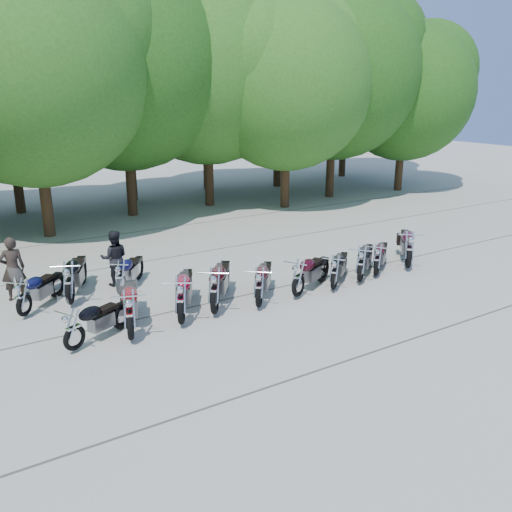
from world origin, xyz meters
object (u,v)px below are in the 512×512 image
motorcycle_10 (23,296)px  rider_0 (13,269)px  motorcycle_5 (298,277)px  motorcycle_6 (335,272)px  motorcycle_3 (215,289)px  motorcycle_11 (69,282)px  motorcycle_7 (361,263)px  motorcycle_1 (130,313)px  motorcycle_8 (377,259)px  rider_1 (114,258)px  motorcycle_2 (181,299)px  motorcycle_9 (409,249)px  motorcycle_4 (259,286)px  motorcycle_0 (73,328)px  motorcycle_12 (121,277)px

motorcycle_10 → rider_0: bearing=-47.4°
motorcycle_5 → motorcycle_6: size_ratio=1.06×
motorcycle_3 → motorcycle_6: motorcycle_3 is taller
motorcycle_10 → motorcycle_3: bearing=-167.0°
motorcycle_11 → motorcycle_7: bearing=-175.4°
motorcycle_6 → motorcycle_1: bearing=50.5°
motorcycle_8 → motorcycle_11: motorcycle_11 is taller
rider_1 → motorcycle_2: bearing=114.6°
motorcycle_5 → motorcycle_9: size_ratio=0.88×
motorcycle_3 → motorcycle_7: (4.80, -0.19, -0.08)m
motorcycle_3 → motorcycle_6: size_ratio=1.20×
motorcycle_2 → motorcycle_3: motorcycle_3 is taller
motorcycle_4 → motorcycle_5: motorcycle_4 is taller
motorcycle_0 → motorcycle_1: (1.23, -0.16, 0.13)m
motorcycle_5 → motorcycle_9: motorcycle_9 is taller
motorcycle_6 → motorcycle_12: bearing=21.8°
motorcycle_9 → motorcycle_11: bearing=28.1°
motorcycle_6 → motorcycle_8: (1.89, 0.23, -0.01)m
motorcycle_1 → motorcycle_9: (9.32, 0.25, 0.02)m
motorcycle_10 → rider_0: (0.03, 1.50, 0.31)m
motorcycle_0 → motorcycle_4: size_ratio=0.89×
motorcycle_8 → motorcycle_12: (-7.18, 2.64, -0.01)m
motorcycle_6 → rider_1: rider_1 is taller
motorcycle_2 → motorcycle_9: bearing=-149.2°
motorcycle_5 → motorcycle_10: bearing=41.4°
motorcycle_10 → motorcycle_11: size_ratio=0.84×
motorcycle_0 → motorcycle_4: 4.77m
motorcycle_7 → motorcycle_11: motorcycle_11 is taller
motorcycle_4 → rider_1: bearing=-15.6°
motorcycle_1 → motorcycle_3: 2.36m
motorcycle_2 → motorcycle_6: 4.72m
motorcycle_3 → motorcycle_12: motorcycle_3 is taller
rider_1 → motorcycle_12: bearing=98.6°
motorcycle_0 → motorcycle_7: motorcycle_7 is taller
motorcycle_4 → rider_1: rider_1 is taller
motorcycle_0 → motorcycle_7: bearing=-117.1°
rider_0 → rider_1: 2.75m
motorcycle_3 → motorcycle_11: 3.96m
motorcycle_1 → motorcycle_8: (7.95, 0.26, -0.10)m
motorcycle_6 → motorcycle_9: bearing=-125.9°
motorcycle_2 → rider_1: 3.77m
motorcycle_4 → motorcycle_6: size_ratio=1.07×
motorcycle_5 → motorcycle_4: bearing=65.4°
motorcycle_4 → motorcycle_8: (4.41, 0.19, -0.05)m
motorcycle_7 → rider_0: size_ratio=1.28×
motorcycle_4 → motorcycle_5: size_ratio=1.01×
motorcycle_1 → motorcycle_2: bearing=-152.1°
motorcycle_0 → motorcycle_11: size_ratio=0.82×
motorcycle_8 → motorcycle_5: bearing=54.5°
motorcycle_1 → motorcycle_5: 4.86m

